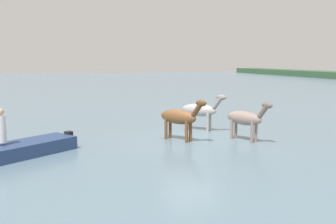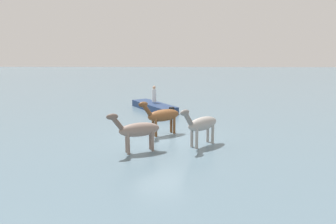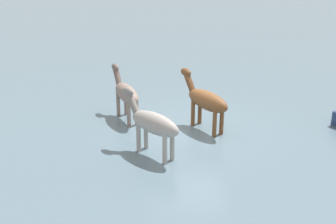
{
  "view_description": "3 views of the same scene",
  "coord_description": "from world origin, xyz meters",
  "px_view_note": "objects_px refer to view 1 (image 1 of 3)",
  "views": [
    {
      "loc": [
        14.69,
        -5.7,
        3.44
      ],
      "look_at": [
        -0.4,
        -0.93,
        1.19
      ],
      "focal_mm": 39.47,
      "sensor_mm": 36.0,
      "label": 1
    },
    {
      "loc": [
        -0.68,
        13.35,
        4.05
      ],
      "look_at": [
        -0.27,
        -0.56,
        1.19
      ],
      "focal_mm": 29.77,
      "sensor_mm": 36.0,
      "label": 2
    },
    {
      "loc": [
        -13.11,
        1.04,
        5.72
      ],
      "look_at": [
        -0.83,
        0.71,
        0.94
      ],
      "focal_mm": 46.16,
      "sensor_mm": 36.0,
      "label": 3
    }
  ],
  "objects_px": {
    "horse_chestnut_trailing": "(246,118)",
    "boat_skiff_near": "(11,154)",
    "person_helmsman_aft": "(1,127)",
    "horse_pinto_flank": "(180,117)",
    "horse_gray_outer": "(200,110)"
  },
  "relations": [
    {
      "from": "horse_chestnut_trailing",
      "to": "boat_skiff_near",
      "type": "xyz_separation_m",
      "value": [
        0.05,
        -9.26,
        -0.79
      ]
    },
    {
      "from": "person_helmsman_aft",
      "to": "horse_pinto_flank",
      "type": "bearing_deg",
      "value": 97.91
    },
    {
      "from": "horse_pinto_flank",
      "to": "person_helmsman_aft",
      "type": "distance_m",
      "value": 6.95
    },
    {
      "from": "horse_chestnut_trailing",
      "to": "person_helmsman_aft",
      "type": "height_order",
      "value": "person_helmsman_aft"
    },
    {
      "from": "boat_skiff_near",
      "to": "person_helmsman_aft",
      "type": "relative_size",
      "value": 3.93
    },
    {
      "from": "horse_gray_outer",
      "to": "horse_chestnut_trailing",
      "type": "height_order",
      "value": "horse_gray_outer"
    },
    {
      "from": "horse_pinto_flank",
      "to": "horse_gray_outer",
      "type": "bearing_deg",
      "value": 103.56
    },
    {
      "from": "horse_gray_outer",
      "to": "horse_pinto_flank",
      "type": "bearing_deg",
      "value": -86.34
    },
    {
      "from": "horse_pinto_flank",
      "to": "horse_chestnut_trailing",
      "type": "xyz_separation_m",
      "value": [
        0.91,
        2.65,
        -0.04
      ]
    },
    {
      "from": "person_helmsman_aft",
      "to": "horse_chestnut_trailing",
      "type": "bearing_deg",
      "value": 90.3
    },
    {
      "from": "horse_chestnut_trailing",
      "to": "person_helmsman_aft",
      "type": "xyz_separation_m",
      "value": [
        0.05,
        -9.54,
        0.18
      ]
    },
    {
      "from": "boat_skiff_near",
      "to": "person_helmsman_aft",
      "type": "height_order",
      "value": "person_helmsman_aft"
    },
    {
      "from": "boat_skiff_near",
      "to": "person_helmsman_aft",
      "type": "bearing_deg",
      "value": -34.19
    },
    {
      "from": "horse_pinto_flank",
      "to": "horse_gray_outer",
      "type": "height_order",
      "value": "horse_pinto_flank"
    },
    {
      "from": "horse_chestnut_trailing",
      "to": "boat_skiff_near",
      "type": "bearing_deg",
      "value": -113.62
    }
  ]
}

